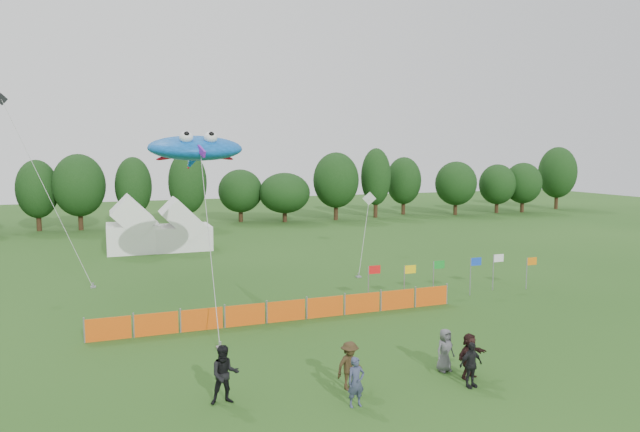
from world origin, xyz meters
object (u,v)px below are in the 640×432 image
object	(u,v)px
spectator_d	(471,365)
spectator_e	(445,350)
barrier_fence	(286,311)
spectator_f	(469,356)
spectator_a	(356,382)
spectator_b	(225,375)
spectator_c	(350,366)
tent_left	(133,229)
stingray_kite	(195,149)
tent_right	(182,230)

from	to	relation	value
spectator_d	spectator_e	size ratio (longest dim) A/B	0.99
barrier_fence	spectator_f	bearing A→B (deg)	-65.03
spectator_a	spectator_b	distance (m)	4.22
barrier_fence	spectator_c	size ratio (longest dim) A/B	10.62
tent_left	spectator_b	size ratio (longest dim) A/B	2.16
spectator_b	spectator_f	distance (m)	8.67
spectator_d	stingray_kite	size ratio (longest dim) A/B	0.09
barrier_fence	spectator_c	xyz separation A→B (m)	(-0.28, -8.31, 0.34)
spectator_c	spectator_e	xyz separation A→B (m)	(3.96, 0.29, -0.04)
tent_right	spectator_a	distance (m)	32.03
tent_right	spectator_c	size ratio (longest dim) A/B	2.73
spectator_b	spectator_d	distance (m)	8.37
tent_right	tent_left	bearing A→B (deg)	175.53
spectator_f	spectator_b	bearing A→B (deg)	153.63
tent_left	spectator_e	size ratio (longest dim) A/B	2.60
spectator_b	spectator_e	bearing A→B (deg)	3.21
tent_left	tent_right	xyz separation A→B (m)	(3.87, -0.30, -0.21)
spectator_b	spectator_c	world-z (taller)	spectator_b
tent_left	spectator_d	distance (m)	33.74
barrier_fence	stingray_kite	xyz separation A→B (m)	(-2.98, 7.87, 7.76)
spectator_e	spectator_f	bearing A→B (deg)	-72.84
spectator_c	stingray_kite	xyz separation A→B (m)	(-2.71, 16.18, 7.42)
spectator_f	stingray_kite	bearing A→B (deg)	93.19
tent_left	stingray_kite	size ratio (longest dim) A/B	0.24
spectator_c	spectator_e	size ratio (longest dim) A/B	1.05
tent_right	spectator_e	size ratio (longest dim) A/B	2.88
spectator_d	stingray_kite	xyz separation A→B (m)	(-6.71, 17.45, 7.47)
tent_left	spectator_d	xyz separation A→B (m)	(9.75, -32.28, -1.06)
spectator_a	spectator_b	size ratio (longest dim) A/B	0.84
spectator_d	spectator_c	bearing A→B (deg)	157.06
tent_left	spectator_d	world-z (taller)	tent_left
tent_right	spectator_f	size ratio (longest dim) A/B	2.80
barrier_fence	spectator_d	size ratio (longest dim) A/B	11.27
spectator_d	spectator_a	bearing A→B (deg)	174.66
tent_right	spectator_e	world-z (taller)	tent_right
tent_left	barrier_fence	world-z (taller)	tent_left
stingray_kite	spectator_c	bearing A→B (deg)	-80.50
spectator_c	stingray_kite	bearing A→B (deg)	81.33
spectator_b	spectator_c	distance (m)	4.22
tent_left	spectator_d	bearing A→B (deg)	-73.19
stingray_kite	tent_right	bearing A→B (deg)	86.76
barrier_fence	spectator_b	distance (m)	9.10
spectator_d	spectator_b	bearing A→B (deg)	163.09
spectator_c	spectator_f	bearing A→B (deg)	-25.65
tent_left	stingray_kite	bearing A→B (deg)	-78.40
tent_right	stingray_kite	distance (m)	15.99
barrier_fence	spectator_a	bearing A→B (deg)	-93.60
tent_right	barrier_fence	world-z (taller)	tent_right
tent_left	spectator_f	size ratio (longest dim) A/B	2.53
spectator_a	spectator_c	size ratio (longest dim) A/B	0.96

